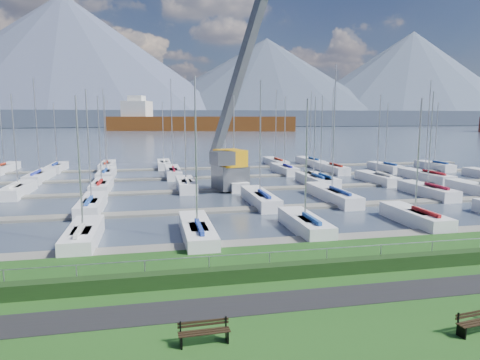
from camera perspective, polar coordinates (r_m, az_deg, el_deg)
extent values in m
cube|color=black|center=(19.37, 9.37, -15.38)|extent=(160.00, 2.00, 0.04)
cube|color=#3D4859|center=(279.68, -10.43, 6.71)|extent=(800.00, 540.00, 0.20)
cube|color=black|center=(21.50, 6.86, -11.87)|extent=(80.00, 0.70, 0.70)
cylinder|color=#94989C|center=(21.58, 6.56, -9.40)|extent=(80.00, 0.04, 0.04)
cube|color=#3D475A|center=(349.55, -10.73, 8.09)|extent=(900.00, 80.00, 12.00)
cone|color=#49526B|center=(428.76, -22.23, 14.57)|extent=(340.00, 340.00, 115.00)
cone|color=#3F495C|center=(446.35, 3.57, 12.98)|extent=(300.00, 300.00, 85.00)
cone|color=#49546A|center=(526.32, 21.88, 12.53)|extent=(320.00, 320.00, 100.00)
cube|color=gray|center=(27.50, 2.56, -8.48)|extent=(90.00, 1.60, 0.25)
cube|color=#65635E|center=(36.96, -1.26, -4.04)|extent=(90.00, 1.60, 0.25)
cube|color=gray|center=(46.64, -3.49, -1.41)|extent=(90.00, 1.60, 0.25)
cube|color=gray|center=(56.44, -4.94, 0.31)|extent=(90.00, 1.60, 0.25)
cube|color=gray|center=(66.29, -5.97, 1.52)|extent=(90.00, 1.60, 0.25)
cube|color=black|center=(15.71, -7.86, -20.48)|extent=(0.07, 0.40, 0.45)
cube|color=black|center=(15.67, -7.96, -18.80)|extent=(0.05, 0.05, 0.40)
cube|color=black|center=(15.91, -1.75, -20.00)|extent=(0.07, 0.40, 0.45)
cube|color=black|center=(15.87, -1.90, -18.35)|extent=(0.05, 0.05, 0.40)
cube|color=black|center=(15.56, -4.71, -19.80)|extent=(1.80, 0.15, 0.04)
cube|color=black|center=(15.69, -4.79, -19.54)|extent=(1.80, 0.15, 0.04)
cube|color=black|center=(15.82, -4.88, -19.29)|extent=(1.80, 0.15, 0.04)
cube|color=black|center=(15.78, -4.92, -18.66)|extent=(1.80, 0.09, 0.08)
cube|color=black|center=(15.73, -4.92, -18.27)|extent=(1.80, 0.09, 0.08)
cube|color=black|center=(17.99, 27.42, -17.47)|extent=(0.11, 0.40, 0.45)
cube|color=black|center=(17.92, 27.09, -16.05)|extent=(0.06, 0.06, 0.40)
cube|color=black|center=(18.44, 29.26, -16.18)|extent=(1.80, 0.33, 0.04)
cube|color=black|center=(18.53, 28.90, -16.03)|extent=(1.80, 0.33, 0.04)
cube|color=black|center=(18.50, 28.82, -15.50)|extent=(1.79, 0.27, 0.08)
cube|color=black|center=(18.45, 28.85, -15.16)|extent=(1.79, 0.27, 0.08)
cube|color=slate|center=(46.84, -1.31, 0.40)|extent=(3.96, 3.96, 2.60)
cube|color=orange|center=(46.59, -1.32, 2.96)|extent=(3.43, 3.98, 1.80)
cube|color=slate|center=(51.32, -0.26, 13.54)|extent=(5.81, 10.52, 19.89)
cube|color=#4F5156|center=(44.40, -2.38, 2.94)|extent=(2.53, 2.66, 1.40)
cube|color=brown|center=(240.51, -5.20, 7.23)|extent=(104.50, 47.34, 10.00)
cube|color=silver|center=(249.55, -13.55, 8.80)|extent=(17.46, 17.46, 12.00)
cube|color=silver|center=(249.71, -13.61, 10.41)|extent=(9.98, 9.98, 4.00)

